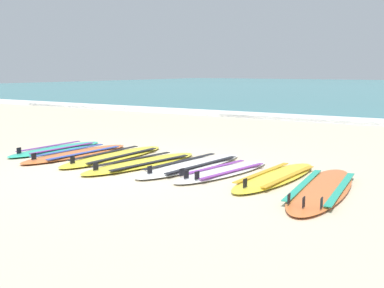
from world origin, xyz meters
TOP-DOWN VIEW (x-y plane):
  - ground_plane at (0.00, 0.00)m, footprint 80.00×80.00m
  - wave_foam_strip at (0.00, 8.50)m, footprint 80.00×1.06m
  - surfboard_0 at (-2.29, 0.48)m, footprint 0.59×2.17m
  - surfboard_1 at (-1.59, 0.33)m, footprint 0.70×2.40m
  - surfboard_2 at (-0.84, 0.48)m, footprint 0.66×2.49m
  - surfboard_3 at (-0.04, 0.26)m, footprint 0.97×2.46m
  - surfboard_4 at (0.74, 0.54)m, footprint 0.91×2.53m
  - surfboard_5 at (1.38, 0.39)m, footprint 0.89×2.13m
  - surfboard_6 at (2.18, 0.48)m, footprint 0.72×2.32m
  - surfboard_7 at (2.94, 0.14)m, footprint 0.89×2.64m

SIDE VIEW (x-z plane):
  - ground_plane at x=0.00m, z-range 0.00..0.00m
  - surfboard_2 at x=-0.84m, z-range -0.05..0.13m
  - surfboard_4 at x=0.74m, z-range -0.05..0.13m
  - surfboard_3 at x=-0.04m, z-range -0.05..0.13m
  - surfboard_1 at x=-1.59m, z-range -0.05..0.13m
  - surfboard_6 at x=2.18m, z-range -0.05..0.13m
  - surfboard_0 at x=-2.29m, z-range -0.05..0.13m
  - surfboard_7 at x=2.94m, z-range -0.05..0.13m
  - surfboard_5 at x=1.38m, z-range -0.05..0.13m
  - wave_foam_strip at x=0.00m, z-range 0.00..0.11m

